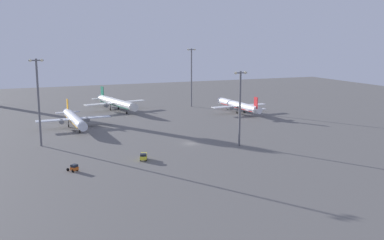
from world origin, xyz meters
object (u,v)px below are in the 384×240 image
at_px(pushback_tug, 74,168).
at_px(baggage_tractor, 144,156).
at_px(airplane_mid_apron, 74,119).
at_px(apron_light_west, 38,97).
at_px(apron_light_central, 240,104).
at_px(airplane_far_stand, 116,103).
at_px(apron_light_east, 191,74).
at_px(airplane_terminal_side, 239,105).

distance_m(pushback_tug, baggage_tractor, 21.76).
relative_size(airplane_mid_apron, baggage_tractor, 8.58).
bearing_deg(apron_light_west, apron_light_central, -21.68).
bearing_deg(pushback_tug, baggage_tractor, 156.16).
relative_size(airplane_far_stand, apron_light_west, 1.40).
height_order(baggage_tractor, apron_light_west, apron_light_west).
distance_m(pushback_tug, apron_light_central, 59.62).
distance_m(baggage_tractor, apron_light_east, 109.65).
xyz_separation_m(airplane_mid_apron, apron_light_central, (48.75, -53.38, 10.96)).
relative_size(pushback_tug, apron_light_west, 0.12).
height_order(apron_light_east, apron_light_west, apron_light_east).
xyz_separation_m(airplane_terminal_side, airplane_far_stand, (-54.96, 29.77, 0.43)).
relative_size(baggage_tractor, apron_light_east, 0.15).
bearing_deg(baggage_tractor, apron_light_east, -100.90).
height_order(airplane_terminal_side, airplane_far_stand, airplane_far_stand).
relative_size(airplane_mid_apron, apron_light_west, 1.30).
height_order(airplane_mid_apron, apron_light_east, apron_light_east).
bearing_deg(apron_light_central, apron_light_west, 158.32).
height_order(airplane_far_stand, apron_light_west, apron_light_west).
bearing_deg(apron_light_central, airplane_terminal_side, 62.30).
xyz_separation_m(airplane_mid_apron, apron_light_east, (66.63, 35.32, 13.66)).
xyz_separation_m(airplane_far_stand, pushback_tug, (-34.26, -100.40, -3.02)).
bearing_deg(pushback_tug, airplane_mid_apron, -132.60).
distance_m(airplane_terminal_side, apron_light_central, 69.74).
bearing_deg(apron_light_east, pushback_tug, -127.35).
distance_m(apron_light_central, apron_light_west, 68.57).
height_order(apron_light_east, apron_light_central, apron_light_east).
distance_m(baggage_tractor, apron_light_west, 44.39).
distance_m(airplane_terminal_side, airplane_far_stand, 62.50).
relative_size(airplane_far_stand, baggage_tractor, 9.20).
height_order(airplane_terminal_side, apron_light_central, apron_light_central).
distance_m(apron_light_east, apron_light_west, 103.30).
bearing_deg(airplane_far_stand, apron_light_west, 45.80).
distance_m(airplane_far_stand, apron_light_west, 78.11).
bearing_deg(apron_light_central, baggage_tractor, -171.31).
relative_size(apron_light_central, apron_light_west, 0.86).
bearing_deg(apron_light_west, airplane_terminal_side, 20.43).
bearing_deg(apron_light_east, airplane_far_stand, 177.17).
bearing_deg(apron_light_east, airplane_terminal_side, -63.02).
height_order(airplane_terminal_side, apron_light_west, apron_light_west).
xyz_separation_m(airplane_mid_apron, airplane_terminal_side, (80.75, 7.57, -0.13)).
relative_size(airplane_mid_apron, apron_light_east, 1.26).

